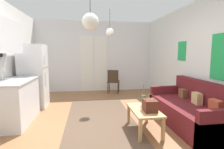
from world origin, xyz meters
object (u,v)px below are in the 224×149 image
coffee_table (144,112)px  pendant_lamp_near (90,22)px  bamboo_vase (143,100)px  handbag (150,105)px  couch (191,111)px  pendant_lamp_far (110,32)px  accent_chair (113,80)px  refrigerator (34,76)px

coffee_table → pendant_lamp_near: 1.89m
bamboo_vase → handbag: 0.34m
couch → handbag: (-0.98, -0.27, 0.25)m
pendant_lamp_far → handbag: bearing=-76.9°
bamboo_vase → pendant_lamp_near: pendant_lamp_near is taller
couch → handbag: 1.04m
couch → accent_chair: size_ratio=2.26×
couch → accent_chair: (-1.14, 2.96, 0.20)m
couch → pendant_lamp_near: bearing=-160.2°
coffee_table → accent_chair: (-0.10, 3.10, 0.12)m
pendant_lamp_near → pendant_lamp_far: (0.59, 2.41, 0.15)m
couch → refrigerator: (-3.48, 1.73, 0.55)m
bamboo_vase → pendant_lamp_far: bearing=105.5°
handbag → pendant_lamp_far: size_ratio=0.43×
coffee_table → accent_chair: bearing=91.8°
refrigerator → accent_chair: bearing=27.6°
coffee_table → handbag: (0.06, -0.12, 0.17)m
bamboo_vase → pendant_lamp_near: bearing=-142.4°
pendant_lamp_far → bamboo_vase: bearing=-74.5°
bamboo_vase → accent_chair: (-0.15, 2.89, -0.05)m
coffee_table → refrigerator: size_ratio=0.52×
couch → coffee_table: size_ratio=2.23×
refrigerator → pendant_lamp_near: 3.04m
handbag → pendant_lamp_near: pendant_lamp_near is taller
handbag → refrigerator: refrigerator is taller
bamboo_vase → pendant_lamp_near: 1.88m
refrigerator → handbag: bearing=-38.5°
refrigerator → pendant_lamp_near: size_ratio=1.90×
coffee_table → bamboo_vase: size_ratio=2.05×
couch → pendant_lamp_far: size_ratio=2.67×
couch → handbag: size_ratio=6.18×
bamboo_vase → pendant_lamp_far: 2.24m
refrigerator → coffee_table: bearing=-37.5°
handbag → refrigerator: size_ratio=0.19×
pendant_lamp_near → pendant_lamp_far: bearing=76.2°
handbag → refrigerator: bearing=141.5°
accent_chair → pendant_lamp_near: size_ratio=0.98×
accent_chair → pendant_lamp_near: 4.04m
refrigerator → accent_chair: 2.67m
accent_chair → pendant_lamp_far: bearing=92.5°
bamboo_vase → pendant_lamp_far: size_ratio=0.58×
bamboo_vase → pendant_lamp_near: (-1.04, -0.80, 1.34)m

